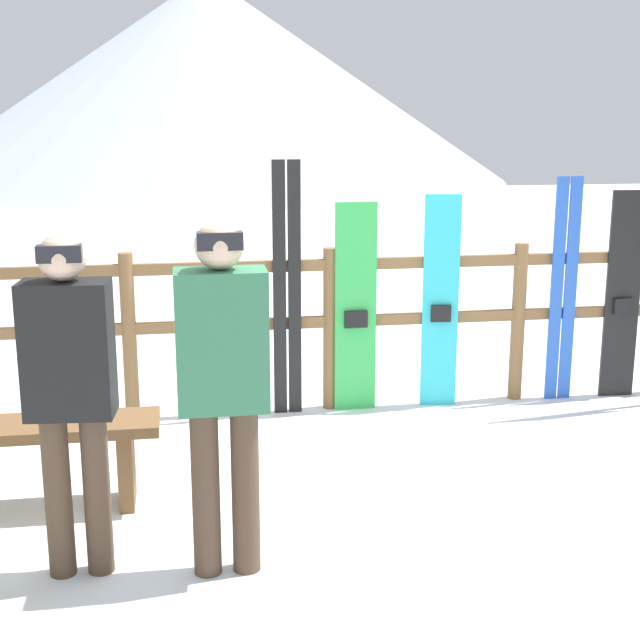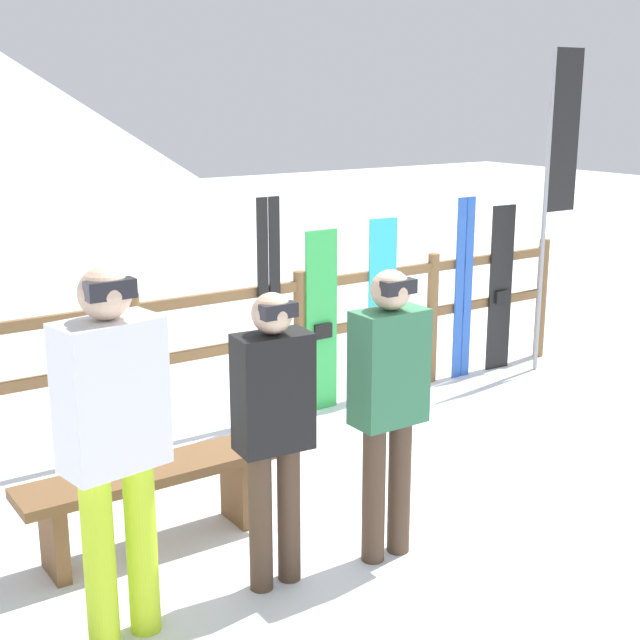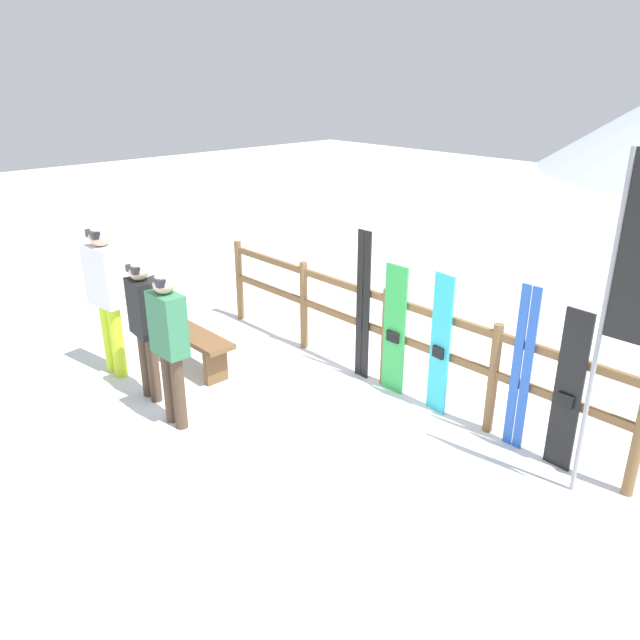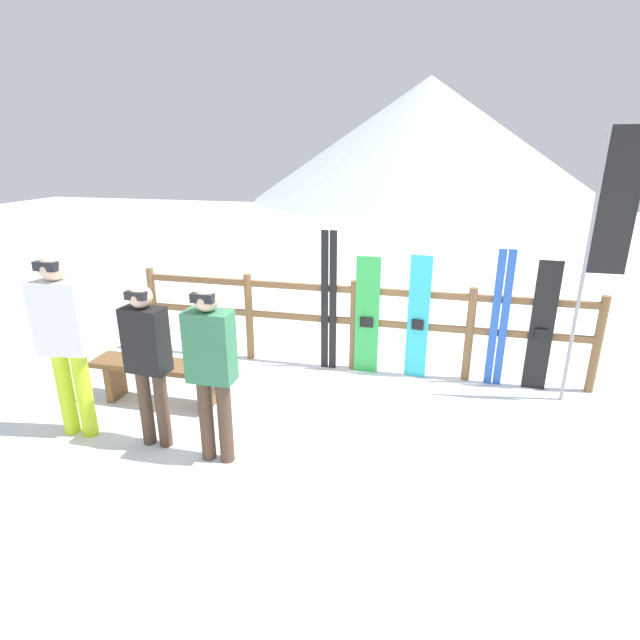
{
  "view_description": "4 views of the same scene",
  "coord_description": "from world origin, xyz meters",
  "px_view_note": "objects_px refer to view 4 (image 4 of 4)",
  "views": [
    {
      "loc": [
        -1.03,
        -4.45,
        2.11
      ],
      "look_at": [
        -0.17,
        0.99,
        0.81
      ],
      "focal_mm": 50.0,
      "sensor_mm": 36.0,
      "label": 1
    },
    {
      "loc": [
        -3.72,
        -4.2,
        2.56
      ],
      "look_at": [
        -0.43,
        0.69,
        1.03
      ],
      "focal_mm": 50.0,
      "sensor_mm": 36.0,
      "label": 2
    },
    {
      "loc": [
        4.24,
        -3.37,
        3.42
      ],
      "look_at": [
        -0.16,
        0.74,
        1.0
      ],
      "focal_mm": 35.0,
      "sensor_mm": 36.0,
      "label": 3
    },
    {
      "loc": [
        0.96,
        -4.23,
        2.74
      ],
      "look_at": [
        -0.24,
        0.79,
        0.92
      ],
      "focal_mm": 28.0,
      "sensor_mm": 36.0,
      "label": 4
    }
  ],
  "objects_px": {
    "bench": "(159,373)",
    "person_white": "(64,335)",
    "person_black": "(148,355)",
    "ski_pair_blue": "(500,319)",
    "snowboard_black_stripe": "(542,327)",
    "snowboard_cyan": "(418,318)",
    "snowboard_green": "(367,316)",
    "rental_flag": "(603,234)",
    "ski_pair_black": "(329,302)",
    "person_plaid_green": "(211,363)"
  },
  "relations": [
    {
      "from": "bench",
      "to": "rental_flag",
      "type": "height_order",
      "value": "rental_flag"
    },
    {
      "from": "snowboard_black_stripe",
      "to": "person_white",
      "type": "bearing_deg",
      "value": -155.32
    },
    {
      "from": "person_plaid_green",
      "to": "person_black",
      "type": "bearing_deg",
      "value": 172.21
    },
    {
      "from": "person_plaid_green",
      "to": "snowboard_green",
      "type": "xyz_separation_m",
      "value": [
        1.04,
        2.19,
        -0.22
      ]
    },
    {
      "from": "person_black",
      "to": "snowboard_green",
      "type": "height_order",
      "value": "person_black"
    },
    {
      "from": "person_white",
      "to": "person_plaid_green",
      "type": "bearing_deg",
      "value": -3.25
    },
    {
      "from": "bench",
      "to": "rental_flag",
      "type": "relative_size",
      "value": 0.51
    },
    {
      "from": "bench",
      "to": "ski_pair_blue",
      "type": "distance_m",
      "value": 3.92
    },
    {
      "from": "person_white",
      "to": "snowboard_black_stripe",
      "type": "distance_m",
      "value": 5.04
    },
    {
      "from": "rental_flag",
      "to": "snowboard_black_stripe",
      "type": "bearing_deg",
      "value": 148.79
    },
    {
      "from": "person_black",
      "to": "person_white",
      "type": "bearing_deg",
      "value": -179.63
    },
    {
      "from": "person_white",
      "to": "snowboard_cyan",
      "type": "distance_m",
      "value": 3.82
    },
    {
      "from": "snowboard_black_stripe",
      "to": "ski_pair_blue",
      "type": "bearing_deg",
      "value": 179.58
    },
    {
      "from": "person_white",
      "to": "person_black",
      "type": "bearing_deg",
      "value": 0.37
    },
    {
      "from": "person_black",
      "to": "person_white",
      "type": "relative_size",
      "value": 0.88
    },
    {
      "from": "person_plaid_green",
      "to": "rental_flag",
      "type": "bearing_deg",
      "value": 29.64
    },
    {
      "from": "snowboard_cyan",
      "to": "rental_flag",
      "type": "bearing_deg",
      "value": -7.48
    },
    {
      "from": "person_plaid_green",
      "to": "person_white",
      "type": "bearing_deg",
      "value": 176.75
    },
    {
      "from": "bench",
      "to": "ski_pair_black",
      "type": "relative_size",
      "value": 0.84
    },
    {
      "from": "snowboard_green",
      "to": "rental_flag",
      "type": "xyz_separation_m",
      "value": [
        2.4,
        -0.23,
        1.14
      ]
    },
    {
      "from": "person_black",
      "to": "snowboard_black_stripe",
      "type": "relative_size",
      "value": 1.03
    },
    {
      "from": "person_plaid_green",
      "to": "snowboard_black_stripe",
      "type": "bearing_deg",
      "value": 35.66
    },
    {
      "from": "snowboard_green",
      "to": "snowboard_black_stripe",
      "type": "height_order",
      "value": "snowboard_black_stripe"
    },
    {
      "from": "bench",
      "to": "person_white",
      "type": "height_order",
      "value": "person_white"
    },
    {
      "from": "ski_pair_blue",
      "to": "snowboard_green",
      "type": "bearing_deg",
      "value": -179.87
    },
    {
      "from": "person_black",
      "to": "snowboard_cyan",
      "type": "distance_m",
      "value": 3.14
    },
    {
      "from": "ski_pair_blue",
      "to": "snowboard_black_stripe",
      "type": "bearing_deg",
      "value": -0.42
    },
    {
      "from": "ski_pair_blue",
      "to": "bench",
      "type": "bearing_deg",
      "value": -159.49
    },
    {
      "from": "ski_pair_blue",
      "to": "ski_pair_black",
      "type": "bearing_deg",
      "value": -180.0
    },
    {
      "from": "ski_pair_black",
      "to": "snowboard_black_stripe",
      "type": "bearing_deg",
      "value": -0.08
    },
    {
      "from": "bench",
      "to": "person_white",
      "type": "xyz_separation_m",
      "value": [
        -0.46,
        -0.74,
        0.69
      ]
    },
    {
      "from": "snowboard_green",
      "to": "snowboard_black_stripe",
      "type": "bearing_deg",
      "value": 0.0
    },
    {
      "from": "person_plaid_green",
      "to": "ski_pair_blue",
      "type": "relative_size",
      "value": 1.0
    },
    {
      "from": "snowboard_cyan",
      "to": "rental_flag",
      "type": "height_order",
      "value": "rental_flag"
    },
    {
      "from": "person_white",
      "to": "ski_pair_black",
      "type": "bearing_deg",
      "value": 45.39
    },
    {
      "from": "person_black",
      "to": "snowboard_green",
      "type": "relative_size",
      "value": 1.07
    },
    {
      "from": "bench",
      "to": "person_plaid_green",
      "type": "relative_size",
      "value": 0.91
    },
    {
      "from": "person_white",
      "to": "rental_flag",
      "type": "bearing_deg",
      "value": 20.65
    },
    {
      "from": "rental_flag",
      "to": "snowboard_green",
      "type": "bearing_deg",
      "value": 174.44
    },
    {
      "from": "person_white",
      "to": "rental_flag",
      "type": "height_order",
      "value": "rental_flag"
    },
    {
      "from": "person_plaid_green",
      "to": "bench",
      "type": "bearing_deg",
      "value": 141.99
    },
    {
      "from": "snowboard_green",
      "to": "snowboard_black_stripe",
      "type": "xyz_separation_m",
      "value": [
        2.01,
        0.0,
        0.03
      ]
    },
    {
      "from": "person_black",
      "to": "ski_pair_black",
      "type": "bearing_deg",
      "value": 59.71
    },
    {
      "from": "person_black",
      "to": "person_white",
      "type": "distance_m",
      "value": 0.86
    },
    {
      "from": "snowboard_cyan",
      "to": "bench",
      "type": "bearing_deg",
      "value": -153.41
    },
    {
      "from": "bench",
      "to": "snowboard_cyan",
      "type": "relative_size",
      "value": 0.97
    },
    {
      "from": "person_white",
      "to": "ski_pair_blue",
      "type": "xyz_separation_m",
      "value": [
        4.11,
        2.1,
        -0.23
      ]
    },
    {
      "from": "person_black",
      "to": "ski_pair_black",
      "type": "relative_size",
      "value": 0.89
    },
    {
      "from": "bench",
      "to": "person_black",
      "type": "relative_size",
      "value": 0.94
    },
    {
      "from": "ski_pair_black",
      "to": "ski_pair_blue",
      "type": "xyz_separation_m",
      "value": [
        2.03,
        0.0,
        -0.07
      ]
    }
  ]
}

